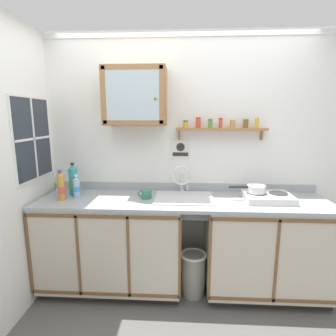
% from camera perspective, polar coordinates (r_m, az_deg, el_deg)
% --- Properties ---
extents(floor, '(5.77, 5.77, 0.00)m').
position_cam_1_polar(floor, '(2.68, 2.88, -28.72)').
color(floor, '#565451').
rests_on(floor, ground).
extents(back_wall, '(3.37, 0.07, 2.53)m').
position_cam_1_polar(back_wall, '(2.81, 3.24, 2.01)').
color(back_wall, white).
rests_on(back_wall, ground).
extents(lower_cabinet_run, '(1.37, 0.63, 0.91)m').
position_cam_1_polar(lower_cabinet_run, '(2.83, -11.63, -15.53)').
color(lower_cabinet_run, black).
rests_on(lower_cabinet_run, ground).
extents(lower_cabinet_run_right, '(1.15, 0.63, 0.91)m').
position_cam_1_polar(lower_cabinet_run_right, '(2.86, 19.95, -15.69)').
color(lower_cabinet_run_right, black).
rests_on(lower_cabinet_run_right, ground).
extents(countertop, '(2.73, 0.65, 0.03)m').
position_cam_1_polar(countertop, '(2.56, 3.14, -6.92)').
color(countertop, '#9EA3A8').
rests_on(countertop, lower_cabinet_run).
extents(backsplash, '(2.73, 0.02, 0.08)m').
position_cam_1_polar(backsplash, '(2.84, 3.17, -4.00)').
color(backsplash, '#9EA3A8').
rests_on(backsplash, countertop).
extents(sink, '(0.55, 0.48, 0.44)m').
position_cam_1_polar(sink, '(2.61, 3.38, -6.93)').
color(sink, silver).
rests_on(sink, countertop).
extents(hot_plate_stove, '(0.43, 0.34, 0.07)m').
position_cam_1_polar(hot_plate_stove, '(2.67, 20.47, -5.83)').
color(hot_plate_stove, silver).
rests_on(hot_plate_stove, countertop).
extents(saucepan, '(0.35, 0.17, 0.07)m').
position_cam_1_polar(saucepan, '(2.64, 18.15, -4.19)').
color(saucepan, silver).
rests_on(saucepan, hot_plate_stove).
extents(bottle_water_blue_0, '(0.07, 0.07, 0.22)m').
position_cam_1_polar(bottle_water_blue_0, '(2.73, -18.82, -3.91)').
color(bottle_water_blue_0, '#8CB7E0').
rests_on(bottle_water_blue_0, countertop).
extents(bottle_detergent_teal_1, '(0.09, 0.09, 0.32)m').
position_cam_1_polar(bottle_detergent_teal_1, '(2.81, -19.42, -2.56)').
color(bottle_detergent_teal_1, teal).
rests_on(bottle_detergent_teal_1, countertop).
extents(bottle_juice_amber_2, '(0.07, 0.07, 0.29)m').
position_cam_1_polar(bottle_juice_amber_2, '(2.68, -21.72, -3.74)').
color(bottle_juice_amber_2, gold).
rests_on(bottle_juice_amber_2, countertop).
extents(bottle_water_clear_3, '(0.09, 0.09, 0.25)m').
position_cam_1_polar(bottle_water_clear_3, '(2.87, -21.91, -3.14)').
color(bottle_water_clear_3, silver).
rests_on(bottle_water_clear_3, countertop).
extents(mug, '(0.13, 0.10, 0.09)m').
position_cam_1_polar(mug, '(2.57, -4.61, -5.53)').
color(mug, '#337259').
rests_on(mug, countertop).
extents(wall_cabinet, '(0.59, 0.32, 0.54)m').
position_cam_1_polar(wall_cabinet, '(2.65, -6.93, 14.86)').
color(wall_cabinet, '#996B42').
extents(spice_shelf, '(0.88, 0.14, 0.23)m').
position_cam_1_polar(spice_shelf, '(2.71, 11.28, 8.42)').
color(spice_shelf, '#996B42').
extents(warning_sign, '(0.19, 0.01, 0.21)m').
position_cam_1_polar(warning_sign, '(2.77, 2.70, 3.90)').
color(warning_sign, silver).
extents(window, '(0.03, 0.62, 0.77)m').
position_cam_1_polar(window, '(2.76, -26.78, 5.59)').
color(window, '#262D38').
extents(trash_bin, '(0.25, 0.25, 0.43)m').
position_cam_1_polar(trash_bin, '(2.79, 5.40, -21.33)').
color(trash_bin, gray).
rests_on(trash_bin, ground).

